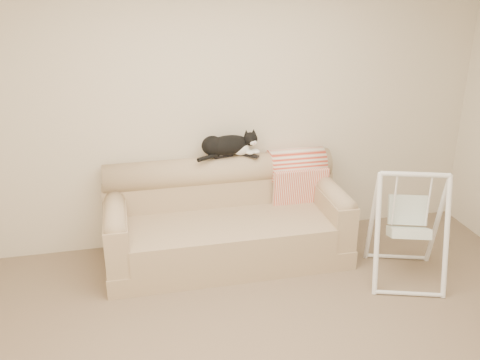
# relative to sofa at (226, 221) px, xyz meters

# --- Properties ---
(room_shell) EXTENTS (5.04, 4.04, 2.60)m
(room_shell) POSITION_rel_sofa_xyz_m (0.08, -1.62, 1.18)
(room_shell) COLOR beige
(room_shell) RESTS_ON ground
(sofa) EXTENTS (2.20, 0.93, 0.90)m
(sofa) POSITION_rel_sofa_xyz_m (0.00, 0.00, 0.00)
(sofa) COLOR tan
(sofa) RESTS_ON ground
(remote_a) EXTENTS (0.19, 0.09, 0.03)m
(remote_a) POSITION_rel_sofa_xyz_m (0.03, 0.24, 0.56)
(remote_a) COLOR black
(remote_a) RESTS_ON sofa
(remote_b) EXTENTS (0.16, 0.15, 0.02)m
(remote_b) POSITION_rel_sofa_xyz_m (0.28, 0.21, 0.56)
(remote_b) COLOR black
(remote_b) RESTS_ON sofa
(tuxedo_cat) EXTENTS (0.62, 0.30, 0.24)m
(tuxedo_cat) POSITION_rel_sofa_xyz_m (0.08, 0.24, 0.66)
(tuxedo_cat) COLOR black
(tuxedo_cat) RESTS_ON sofa
(throw_blanket) EXTENTS (0.54, 0.38, 0.58)m
(throw_blanket) POSITION_rel_sofa_xyz_m (0.75, 0.23, 0.37)
(throw_blanket) COLOR red
(throw_blanket) RESTS_ON sofa
(baby_swing) EXTENTS (0.78, 0.80, 1.00)m
(baby_swing) POSITION_rel_sofa_xyz_m (1.45, -0.72, 0.15)
(baby_swing) COLOR white
(baby_swing) RESTS_ON ground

